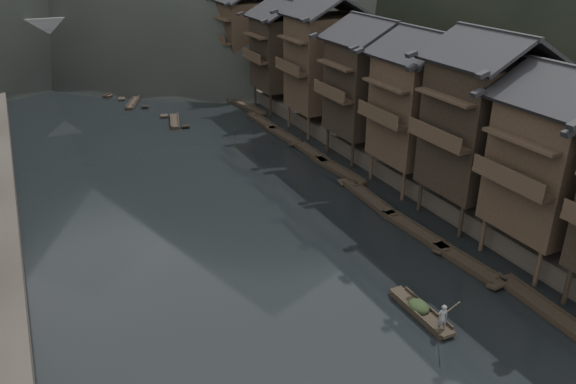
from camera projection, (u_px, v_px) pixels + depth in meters
water at (312, 315)px, 32.87m from camera, size 300.00×300.00×0.00m
right_bank at (398, 85)px, 79.01m from camera, size 40.00×200.00×1.80m
stilt_houses at (379, 72)px, 52.06m from camera, size 9.00×67.60×14.92m
moored_sampans at (293, 142)px, 59.70m from camera, size 2.83×72.49×0.47m
midriver_boats at (139, 104)px, 72.74m from camera, size 7.12×22.09×0.45m
stone_bridge at (101, 38)px, 89.59m from camera, size 40.00×6.00×9.00m
hero_sampan at (421, 312)px, 32.86m from camera, size 1.09×5.14×0.44m
cargo_heap at (419, 302)px, 32.82m from camera, size 1.13×1.48×0.68m
boatman at (443, 314)px, 30.94m from camera, size 0.70×0.57×1.66m
bamboo_pole at (451, 275)px, 29.99m from camera, size 0.83×2.51×3.26m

